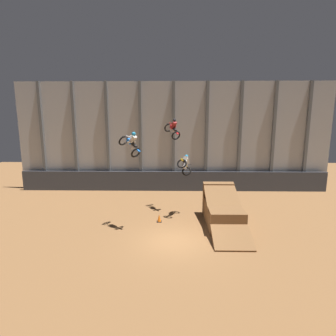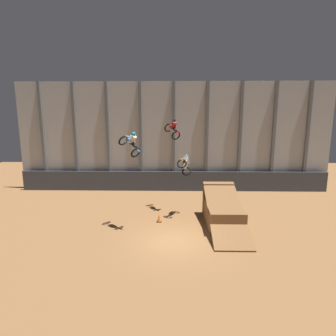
{
  "view_description": "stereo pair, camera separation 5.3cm",
  "coord_description": "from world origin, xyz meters",
  "px_view_note": "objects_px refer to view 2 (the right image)",
  "views": [
    {
      "loc": [
        -0.07,
        -14.83,
        7.22
      ],
      "look_at": [
        -0.44,
        5.68,
        3.47
      ],
      "focal_mm": 28.0,
      "sensor_mm": 36.0,
      "label": 1
    },
    {
      "loc": [
        -0.02,
        -14.83,
        7.22
      ],
      "look_at": [
        -0.44,
        5.68,
        3.47
      ],
      "focal_mm": 28.0,
      "sensor_mm": 36.0,
      "label": 2
    }
  ],
  "objects_px": {
    "rider_bike_center_air": "(173,129)",
    "rider_bike_left_air": "(131,144)",
    "traffic_cone_near_ramp": "(159,218)",
    "rider_bike_right_air": "(185,165)",
    "dirt_ramp": "(222,211)"
  },
  "relations": [
    {
      "from": "rider_bike_center_air",
      "to": "rider_bike_right_air",
      "type": "bearing_deg",
      "value": -83.49
    },
    {
      "from": "rider_bike_center_air",
      "to": "rider_bike_left_air",
      "type": "bearing_deg",
      "value": -152.21
    },
    {
      "from": "dirt_ramp",
      "to": "rider_bike_right_air",
      "type": "relative_size",
      "value": 3.47
    },
    {
      "from": "dirt_ramp",
      "to": "rider_bike_left_air",
      "type": "relative_size",
      "value": 3.61
    },
    {
      "from": "rider_bike_right_air",
      "to": "traffic_cone_near_ramp",
      "type": "xyz_separation_m",
      "value": [
        -1.86,
        -1.41,
        -3.67
      ]
    },
    {
      "from": "traffic_cone_near_ramp",
      "to": "rider_bike_right_air",
      "type": "bearing_deg",
      "value": 37.04
    },
    {
      "from": "rider_bike_right_air",
      "to": "traffic_cone_near_ramp",
      "type": "distance_m",
      "value": 4.35
    },
    {
      "from": "rider_bike_left_air",
      "to": "rider_bike_right_air",
      "type": "relative_size",
      "value": 0.96
    },
    {
      "from": "dirt_ramp",
      "to": "rider_bike_right_air",
      "type": "distance_m",
      "value": 4.32
    },
    {
      "from": "dirt_ramp",
      "to": "rider_bike_center_air",
      "type": "height_order",
      "value": "rider_bike_center_air"
    },
    {
      "from": "dirt_ramp",
      "to": "rider_bike_left_air",
      "type": "distance_m",
      "value": 7.95
    },
    {
      "from": "rider_bike_right_air",
      "to": "traffic_cone_near_ramp",
      "type": "height_order",
      "value": "rider_bike_right_air"
    },
    {
      "from": "rider_bike_center_air",
      "to": "dirt_ramp",
      "type": "bearing_deg",
      "value": -66.49
    },
    {
      "from": "traffic_cone_near_ramp",
      "to": "dirt_ramp",
      "type": "bearing_deg",
      "value": -1.58
    },
    {
      "from": "rider_bike_left_air",
      "to": "traffic_cone_near_ramp",
      "type": "relative_size",
      "value": 3.0
    }
  ]
}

